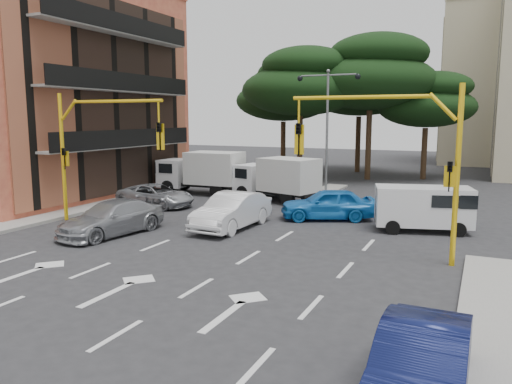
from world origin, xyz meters
TOP-DOWN VIEW (x-y plane):
  - ground at (0.00, 0.00)m, footprint 120.00×120.00m
  - median_strip at (0.00, 16.00)m, footprint 1.40×6.00m
  - apartment_orange at (-17.95, 8.00)m, footprint 15.19×16.15m
  - pine_left_near at (-3.94, 21.96)m, footprint 9.15×9.15m
  - pine_center at (1.06, 23.96)m, footprint 9.98×9.98m
  - pine_left_far at (-6.94, 25.96)m, footprint 8.32×8.32m
  - pine_right at (5.06, 25.96)m, footprint 7.49×7.49m
  - pine_back at (-0.94, 28.96)m, footprint 9.15×9.15m
  - signal_mast_right at (6.80, 1.99)m, footprint 5.79×0.37m
  - signal_mast_left at (-6.80, 1.99)m, footprint 5.79×0.37m
  - street_lamp_center at (0.00, 16.00)m, footprint 4.16×0.36m
  - car_white_hatch at (-0.67, 3.90)m, footprint 1.88×4.87m
  - car_blue_compact at (2.63, 7.56)m, footprint 4.82×3.47m
  - car_silver_wagon at (-4.75, 0.75)m, footprint 2.78×5.14m
  - car_silver_cross_a at (-7.04, 7.00)m, footprint 4.60×2.37m
  - car_silver_cross_b at (-2.98, 13.00)m, footprint 3.68×1.64m
  - car_navy_parked at (8.62, -7.02)m, footprint 1.52×4.27m
  - van_white at (7.09, 6.86)m, footprint 4.30×2.77m
  - box_truck_a at (-7.15, 12.07)m, footprint 5.61×2.49m
  - box_truck_b at (-1.70, 11.50)m, footprint 5.64×3.55m

SIDE VIEW (x-z plane):
  - ground at x=0.00m, z-range 0.00..0.00m
  - median_strip at x=0.00m, z-range 0.00..0.15m
  - car_silver_cross_b at x=-2.98m, z-range 0.00..1.23m
  - car_silver_cross_a at x=-7.04m, z-range 0.00..1.24m
  - car_navy_parked at x=8.62m, z-range 0.00..1.40m
  - car_silver_wagon at x=-4.75m, z-range 0.00..1.41m
  - car_blue_compact at x=2.63m, z-range 0.00..1.52m
  - car_white_hatch at x=-0.67m, z-range 0.00..1.58m
  - van_white at x=7.09m, z-range 0.00..1.99m
  - box_truck_b at x=-1.70m, z-range 0.00..2.58m
  - box_truck_a at x=-7.15m, z-range 0.00..2.73m
  - signal_mast_right at x=6.80m, z-range 0.88..6.88m
  - signal_mast_left at x=-6.80m, z-range 0.88..6.88m
  - street_lamp_center at x=0.00m, z-range 1.54..9.31m
  - pine_right at x=5.06m, z-range 2.03..10.40m
  - apartment_orange at x=-17.95m, z-range 0.00..13.70m
  - pine_left_far at x=-6.94m, z-range 2.26..11.56m
  - pine_left_near at x=-3.94m, z-range 2.49..12.72m
  - pine_back at x=-0.94m, z-range 2.49..12.72m
  - pine_center at x=1.06m, z-range 2.72..13.88m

